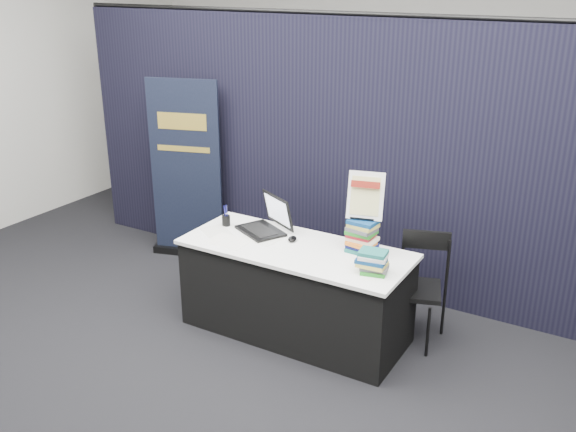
# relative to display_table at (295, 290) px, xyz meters

# --- Properties ---
(floor) EXTENTS (8.00, 8.00, 0.00)m
(floor) POSITION_rel_display_table_xyz_m (0.00, -0.55, -0.38)
(floor) COLOR black
(floor) RESTS_ON ground
(wall_back) EXTENTS (8.00, 0.02, 3.50)m
(wall_back) POSITION_rel_display_table_xyz_m (0.00, 3.45, 1.37)
(wall_back) COLOR beige
(wall_back) RESTS_ON floor
(drape_partition) EXTENTS (6.00, 0.08, 2.40)m
(drape_partition) POSITION_rel_display_table_xyz_m (0.00, 1.05, 0.82)
(drape_partition) COLOR black
(drape_partition) RESTS_ON floor
(display_table) EXTENTS (1.80, 0.75, 0.75)m
(display_table) POSITION_rel_display_table_xyz_m (0.00, 0.00, 0.00)
(display_table) COLOR black
(display_table) RESTS_ON floor
(laptop) EXTENTS (0.47, 0.47, 0.29)m
(laptop) POSITION_rel_display_table_xyz_m (-0.40, 0.17, 0.44)
(laptop) COLOR black
(laptop) RESTS_ON display_table
(mouse) EXTENTS (0.09, 0.12, 0.03)m
(mouse) POSITION_rel_display_table_xyz_m (-0.08, 0.09, 0.39)
(mouse) COLOR black
(mouse) RESTS_ON display_table
(brochure_left) EXTENTS (0.33, 0.24, 0.00)m
(brochure_left) POSITION_rel_display_table_xyz_m (-0.51, -0.17, 0.38)
(brochure_left) COLOR white
(brochure_left) RESTS_ON display_table
(brochure_mid) EXTENTS (0.34, 0.32, 0.00)m
(brochure_mid) POSITION_rel_display_table_xyz_m (-0.71, -0.06, 0.38)
(brochure_mid) COLOR silver
(brochure_mid) RESTS_ON display_table
(brochure_right) EXTENTS (0.31, 0.23, 0.00)m
(brochure_right) POSITION_rel_display_table_xyz_m (-0.32, 0.00, 0.38)
(brochure_right) COLOR white
(brochure_right) RESTS_ON display_table
(pen_cup) EXTENTS (0.09, 0.09, 0.09)m
(pen_cup) POSITION_rel_display_table_xyz_m (-0.72, 0.09, 0.42)
(pen_cup) COLOR black
(pen_cup) RESTS_ON display_table
(book_stack_tall) EXTENTS (0.22, 0.18, 0.26)m
(book_stack_tall) POSITION_rel_display_table_xyz_m (0.47, 0.19, 0.50)
(book_stack_tall) COLOR #185E59
(book_stack_tall) RESTS_ON display_table
(book_stack_short) EXTENTS (0.21, 0.17, 0.16)m
(book_stack_short) POSITION_rel_display_table_xyz_m (0.69, -0.12, 0.46)
(book_stack_short) COLOR #1F741F
(book_stack_short) RESTS_ON display_table
(info_sign) EXTENTS (0.29, 0.17, 0.37)m
(info_sign) POSITION_rel_display_table_xyz_m (0.47, 0.22, 0.81)
(info_sign) COLOR black
(info_sign) RESTS_ON book_stack_tall
(pullup_banner) EXTENTS (0.76, 0.32, 1.80)m
(pullup_banner) POSITION_rel_display_table_xyz_m (-1.69, 0.77, 0.42)
(pullup_banner) COLOR black
(pullup_banner) RESTS_ON floor
(stacking_chair) EXTENTS (0.49, 0.51, 0.86)m
(stacking_chair) POSITION_rel_display_table_xyz_m (0.85, 0.42, 0.10)
(stacking_chair) COLOR black
(stacking_chair) RESTS_ON floor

